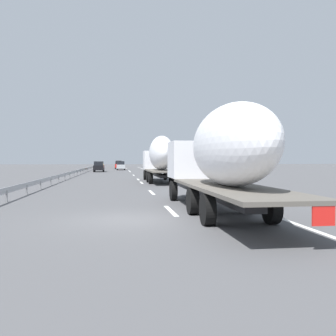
% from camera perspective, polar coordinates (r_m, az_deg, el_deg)
% --- Properties ---
extents(ground_plane, '(260.00, 260.00, 0.00)m').
position_cam_1_polar(ground_plane, '(53.19, -7.40, -1.05)').
color(ground_plane, '#4C4C4F').
extents(lane_stripe_0, '(3.20, 0.20, 0.01)m').
position_cam_1_polar(lane_stripe_0, '(15.45, 0.42, -6.68)').
color(lane_stripe_0, white).
rests_on(lane_stripe_0, ground_plane).
extents(lane_stripe_1, '(3.20, 0.20, 0.01)m').
position_cam_1_polar(lane_stripe_1, '(24.07, -2.57, -3.82)').
color(lane_stripe_1, white).
rests_on(lane_stripe_1, ground_plane).
extents(lane_stripe_2, '(3.20, 0.20, 0.01)m').
position_cam_1_polar(lane_stripe_2, '(34.38, -4.16, -2.30)').
color(lane_stripe_2, white).
rests_on(lane_stripe_2, ground_plane).
extents(lane_stripe_3, '(3.20, 0.20, 0.01)m').
position_cam_1_polar(lane_stripe_3, '(40.11, -4.69, -1.79)').
color(lane_stripe_3, white).
rests_on(lane_stripe_3, ground_plane).
extents(lane_stripe_4, '(3.20, 0.20, 0.01)m').
position_cam_1_polar(lane_stripe_4, '(51.27, -5.38, -1.12)').
color(lane_stripe_4, white).
rests_on(lane_stripe_4, ground_plane).
extents(lane_stripe_5, '(3.20, 0.20, 0.01)m').
position_cam_1_polar(lane_stripe_5, '(65.99, -5.93, -0.59)').
color(lane_stripe_5, white).
rests_on(lane_stripe_5, ground_plane).
extents(lane_stripe_6, '(3.20, 0.20, 0.01)m').
position_cam_1_polar(lane_stripe_6, '(69.51, -6.02, -0.50)').
color(lane_stripe_6, white).
rests_on(lane_stripe_6, ground_plane).
extents(lane_stripe_7, '(3.20, 0.20, 0.01)m').
position_cam_1_polar(lane_stripe_7, '(73.41, -6.12, -0.41)').
color(lane_stripe_7, white).
rests_on(lane_stripe_7, ground_plane).
extents(lane_stripe_8, '(3.20, 0.20, 0.01)m').
position_cam_1_polar(lane_stripe_8, '(92.69, -6.48, -0.06)').
color(lane_stripe_8, white).
rests_on(lane_stripe_8, ground_plane).
extents(lane_stripe_9, '(3.20, 0.20, 0.01)m').
position_cam_1_polar(lane_stripe_9, '(99.77, -6.58, 0.03)').
color(lane_stripe_9, white).
rests_on(lane_stripe_9, ground_plane).
extents(edge_line_right, '(110.00, 0.20, 0.01)m').
position_cam_1_polar(edge_line_right, '(58.48, -2.05, -0.83)').
color(edge_line_right, white).
rests_on(edge_line_right, ground_plane).
extents(truck_lead, '(12.21, 2.55, 4.36)m').
position_cam_1_polar(truck_lead, '(34.92, -1.26, 1.82)').
color(truck_lead, silver).
rests_on(truck_lead, ground_plane).
extents(truck_trailing, '(13.83, 2.55, 4.13)m').
position_cam_1_polar(truck_trailing, '(14.52, 8.16, 2.22)').
color(truck_trailing, silver).
rests_on(truck_trailing, ground_plane).
extents(car_silver_hatch, '(4.39, 1.75, 1.88)m').
position_cam_1_polar(car_silver_hatch, '(78.25, -7.39, 0.38)').
color(car_silver_hatch, '#ADB2B7').
rests_on(car_silver_hatch, ground_plane).
extents(car_black_suv, '(4.63, 1.82, 1.88)m').
position_cam_1_polar(car_black_suv, '(66.78, -10.74, 0.22)').
color(car_black_suv, black).
rests_on(car_black_suv, ground_plane).
extents(car_yellow_coupe, '(4.53, 1.81, 1.95)m').
position_cam_1_polar(car_yellow_coupe, '(106.17, -7.71, 0.63)').
color(car_yellow_coupe, gold).
rests_on(car_yellow_coupe, ground_plane).
extents(car_red_compact, '(4.36, 1.78, 1.84)m').
position_cam_1_polar(car_red_compact, '(87.33, -7.71, 0.46)').
color(car_red_compact, red).
rests_on(car_red_compact, ground_plane).
extents(road_sign, '(0.10, 0.90, 3.25)m').
position_cam_1_polar(road_sign, '(57.39, -0.73, 1.38)').
color(road_sign, gray).
rests_on(road_sign, ground_plane).
extents(tree_0, '(3.27, 3.27, 5.75)m').
position_cam_1_polar(tree_0, '(90.19, 0.67, 2.35)').
color(tree_0, '#472D19').
rests_on(tree_0, ground_plane).
extents(tree_1, '(3.26, 3.26, 7.69)m').
position_cam_1_polar(tree_1, '(54.20, 5.96, 4.09)').
color(tree_1, '#472D19').
rests_on(tree_1, ground_plane).
extents(tree_2, '(3.02, 3.02, 5.62)m').
position_cam_1_polar(tree_2, '(71.98, 0.13, 2.58)').
color(tree_2, '#472D19').
rests_on(tree_2, ground_plane).
extents(tree_3, '(2.75, 2.75, 4.89)m').
position_cam_1_polar(tree_3, '(87.25, -0.33, 1.86)').
color(tree_3, '#472D19').
rests_on(tree_3, ground_plane).
extents(guardrail_median, '(94.00, 0.10, 0.76)m').
position_cam_1_polar(guardrail_median, '(56.45, -13.53, -0.35)').
color(guardrail_median, '#9EA0A5').
rests_on(guardrail_median, ground_plane).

